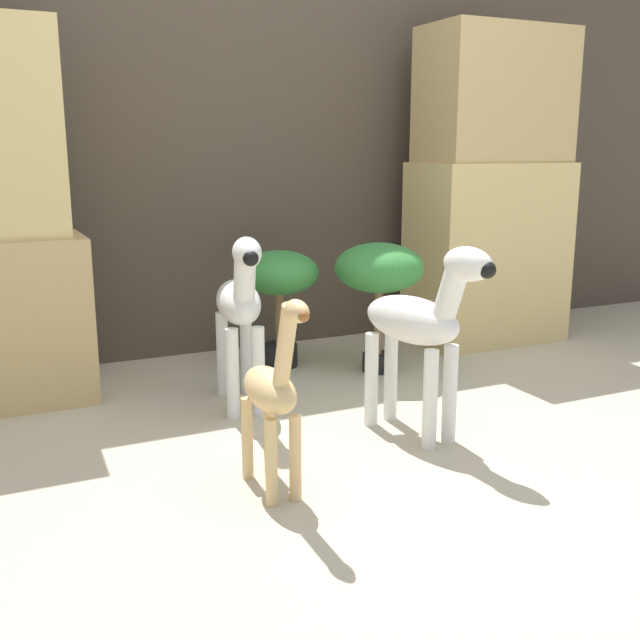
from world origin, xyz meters
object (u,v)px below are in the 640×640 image
object	(u,v)px
potted_palm_front	(379,272)
giraffe_figurine	(272,394)
zebra_right	(420,324)
zebra_left	(240,306)
potted_palm_back	(279,281)

from	to	relation	value
potted_palm_front	giraffe_figurine	bearing A→B (deg)	-133.16
zebra_right	giraffe_figurine	bearing A→B (deg)	-162.95
giraffe_figurine	zebra_left	bearing A→B (deg)	77.60
giraffe_figurine	potted_palm_front	bearing A→B (deg)	46.84
giraffe_figurine	potted_palm_back	xyz separation A→B (m)	(0.53, 1.24, 0.10)
zebra_right	zebra_left	world-z (taller)	same
zebra_left	potted_palm_front	world-z (taller)	zebra_left
zebra_right	zebra_left	size ratio (longest dim) A/B	1.00
zebra_left	potted_palm_back	bearing A→B (deg)	53.25
zebra_left	giraffe_figurine	xyz separation A→B (m)	(-0.17, -0.76, -0.11)
zebra_right	zebra_left	distance (m)	0.73
giraffe_figurine	potted_palm_back	size ratio (longest dim) A/B	1.13
zebra_left	potted_palm_back	xyz separation A→B (m)	(0.36, 0.49, -0.00)
zebra_right	potted_palm_back	distance (m)	1.05
zebra_left	giraffe_figurine	bearing A→B (deg)	-102.40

